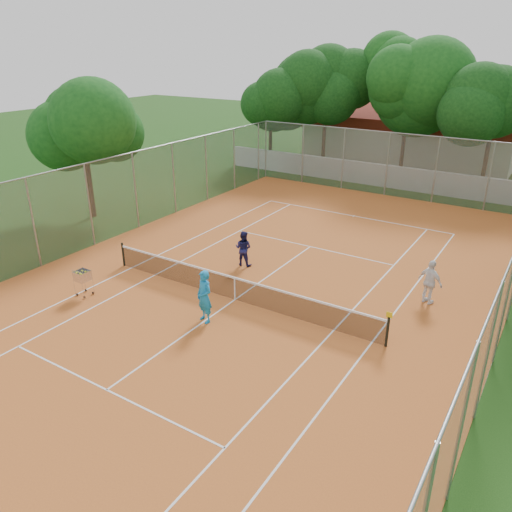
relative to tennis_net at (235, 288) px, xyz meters
The scene contains 12 objects.
ground 0.51m from the tennis_net, ahead, with size 120.00×120.00×0.00m, color #16380F.
court_pad 0.50m from the tennis_net, ahead, with size 18.00×34.00×0.02m, color #BD5F24.
court_lines 0.49m from the tennis_net, ahead, with size 10.98×23.78×0.01m, color white.
tennis_net is the anchor object (origin of this frame).
perimeter_fence 1.49m from the tennis_net, ahead, with size 18.00×34.00×4.00m, color slate.
boundary_wall 19.00m from the tennis_net, 90.00° to the left, with size 26.00×0.30×1.50m, color silver.
clubhouse 29.12m from the tennis_net, 93.95° to the left, with size 16.40×9.00×4.40m, color beige.
tropical_trees 22.45m from the tennis_net, 90.00° to the left, with size 29.00×19.00×10.00m, color black.
player_near 1.92m from the tennis_net, 89.66° to the right, with size 0.70×0.46×1.93m, color #1784C6.
player_far_left 3.30m from the tennis_net, 118.00° to the left, with size 0.77×0.60×1.58m, color #1A1A4E.
player_far_right 7.30m from the tennis_net, 30.56° to the left, with size 1.01×0.42×1.73m, color white.
ball_hopper 5.87m from the tennis_net, 151.34° to the right, with size 0.54×0.54×1.13m, color silver.
Camera 1 is at (9.72, -13.83, 9.07)m, focal length 35.00 mm.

